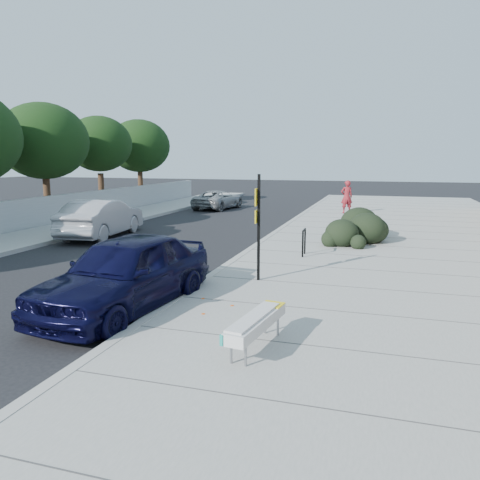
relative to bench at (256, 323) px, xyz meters
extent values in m
plane|color=black|center=(-2.50, 4.38, -0.60)|extent=(120.00, 120.00, 0.00)
cube|color=gray|center=(3.10, 9.38, -0.52)|extent=(11.20, 50.00, 0.15)
cube|color=gray|center=(-12.00, 9.38, -0.52)|extent=(3.00, 50.00, 0.15)
cube|color=#9E9E99|center=(-2.50, 9.38, -0.51)|extent=(0.22, 50.00, 0.17)
cube|color=#9E9E99|center=(-10.50, 9.38, -0.51)|extent=(0.22, 50.00, 0.17)
cube|color=#9E9E99|center=(-13.70, 9.38, 0.15)|extent=(0.30, 40.00, 1.50)
cylinder|color=#332114|center=(-15.00, 13.38, 0.60)|extent=(0.36, 0.36, 2.40)
ellipsoid|color=black|center=(-15.00, 13.38, 3.60)|extent=(4.60, 4.60, 3.91)
cylinder|color=#332114|center=(-15.00, 18.38, 0.60)|extent=(0.36, 0.36, 2.40)
ellipsoid|color=black|center=(-15.00, 18.38, 3.60)|extent=(4.00, 4.00, 3.40)
cylinder|color=#332114|center=(-15.00, 23.38, 0.60)|extent=(0.36, 0.36, 2.40)
ellipsoid|color=black|center=(-15.00, 23.38, 3.60)|extent=(4.40, 4.40, 3.74)
cylinder|color=gray|center=(-0.22, -0.69, -0.27)|extent=(0.04, 0.04, 0.36)
cylinder|color=gray|center=(0.03, -0.72, -0.27)|extent=(0.04, 0.04, 0.36)
cylinder|color=gray|center=(-0.02, 0.72, -0.27)|extent=(0.04, 0.04, 0.36)
cylinder|color=gray|center=(0.22, 0.69, -0.27)|extent=(0.04, 0.04, 0.36)
cylinder|color=gray|center=(-0.12, 0.02, -0.12)|extent=(0.23, 1.41, 0.03)
cylinder|color=gray|center=(0.13, -0.02, -0.12)|extent=(0.23, 1.41, 0.03)
cube|color=#B2B2B2|center=(0.00, 0.00, 0.01)|extent=(0.63, 1.90, 0.20)
cube|color=yellow|center=(0.10, 0.73, 0.11)|extent=(0.43, 0.42, 0.02)
cube|color=teal|center=(-0.29, -0.81, 0.01)|extent=(0.08, 0.22, 0.18)
cylinder|color=black|center=(-0.48, 7.60, -0.02)|extent=(0.06, 0.06, 0.85)
cylinder|color=black|center=(-0.49, 8.15, -0.02)|extent=(0.06, 0.06, 0.85)
cylinder|color=black|center=(-0.49, 7.88, 0.40)|extent=(0.07, 0.55, 0.06)
cube|color=black|center=(-1.11, 4.38, 0.94)|extent=(0.07, 0.07, 2.78)
cube|color=yellow|center=(-1.17, 4.38, 1.74)|extent=(0.03, 0.32, 0.45)
cube|color=yellow|center=(-1.17, 4.38, 1.24)|extent=(0.02, 0.30, 0.34)
ellipsoid|color=black|center=(0.99, 11.38, 0.24)|extent=(2.67, 4.01, 1.38)
imported|color=black|center=(-3.39, 1.58, 0.25)|extent=(2.48, 5.12, 1.69)
imported|color=#A5A6AA|center=(-9.48, 9.96, 0.21)|extent=(2.22, 5.08, 1.62)
imported|color=gray|center=(-8.50, 22.02, 0.02)|extent=(2.58, 4.63, 1.22)
imported|color=maroon|center=(-0.08, 20.69, 0.51)|extent=(0.82, 0.69, 1.91)
camera|label=1|loc=(1.92, -7.23, 2.72)|focal=35.00mm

